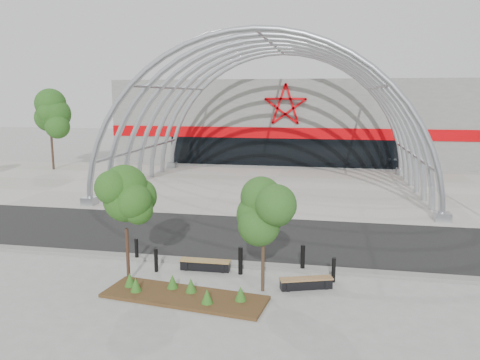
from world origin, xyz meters
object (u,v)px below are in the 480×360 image
at_px(bench_0, 205,265).
at_px(bench_1, 306,283).
at_px(street_tree_1, 263,221).
at_px(bollard_2, 240,261).
at_px(street_tree_0, 126,207).

bearing_deg(bench_0, bench_1, -14.76).
xyz_separation_m(street_tree_1, bollard_2, (-1.02, 1.34, -1.92)).
relative_size(street_tree_1, bench_0, 1.76).
bearing_deg(bollard_2, bench_0, 174.66).
relative_size(street_tree_0, bollard_2, 3.70).
bearing_deg(street_tree_0, bench_0, 33.30).
distance_m(street_tree_0, bollard_2, 4.61).
bearing_deg(street_tree_0, street_tree_1, 1.19).
xyz_separation_m(street_tree_1, bench_0, (-2.41, 1.47, -2.24)).
xyz_separation_m(bench_0, bollard_2, (1.39, -0.13, 0.32)).
bearing_deg(bench_0, bollard_2, -5.34).
relative_size(street_tree_0, street_tree_1, 1.12).
distance_m(bench_1, bollard_2, 2.63).
bearing_deg(bollard_2, bench_1, -19.77).
bearing_deg(street_tree_1, bench_1, 17.62).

